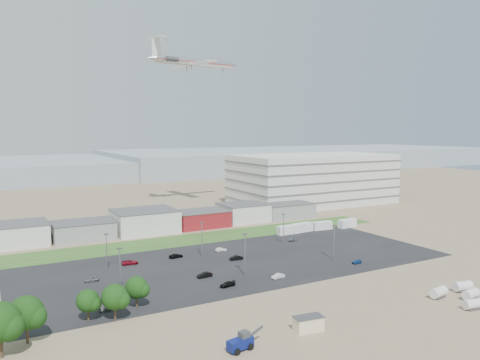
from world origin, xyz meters
TOP-DOWN VIEW (x-y plane):
  - ground at (0.00, 0.00)m, footprint 700.00×700.00m
  - parking_lot at (5.00, 20.00)m, footprint 120.00×50.00m
  - grass_strip at (0.00, 52.00)m, footprint 160.00×16.00m
  - hills_backdrop at (40.00, 315.00)m, footprint 700.00×200.00m
  - building_row at (-17.00, 71.00)m, footprint 170.00×20.00m
  - parking_garage at (90.00, 95.00)m, footprint 80.00×40.00m
  - portable_shed at (-5.62, -26.74)m, footprint 5.89×3.60m
  - telehandler at (-20.48, -27.42)m, footprint 7.83×3.83m
  - storage_tank_nw at (30.27, -26.92)m, footprint 4.60×2.77m
  - storage_tank_ne at (38.60, -26.92)m, footprint 4.70×2.91m
  - storage_tank_sw at (30.62, -34.88)m, footprint 4.23×2.57m
  - storage_tank_se at (35.63, -31.05)m, footprint 4.38×2.55m
  - box_trailer_a at (37.89, 42.55)m, footprint 8.26×2.59m
  - box_trailer_b at (44.83, 43.20)m, footprint 8.68×3.30m
  - box_trailer_c at (53.60, 42.65)m, footprint 8.19×3.10m
  - box_trailer_d at (64.79, 41.22)m, footprint 8.65×3.79m
  - tree_far_left at (-55.91, -10.67)m, footprint 7.10×7.10m
  - tree_left at (-51.74, -6.93)m, footprint 6.44×6.44m
  - tree_mid at (-40.47, -2.25)m, footprint 4.78×4.78m
  - tree_right at (-35.77, -4.31)m, footprint 5.47×5.47m
  - tree_near at (-30.12, 0.05)m, footprint 5.08×5.08m
  - lightpole_front_l at (-31.18, 9.01)m, footprint 1.28×0.53m
  - lightpole_front_m at (0.52, 7.87)m, footprint 1.29×0.54m
  - lightpole_front_r at (30.17, 8.36)m, footprint 1.19×0.50m
  - lightpole_back_l at (-29.52, 28.94)m, footprint 1.19×0.49m
  - lightpole_back_m at (-1.59, 29.88)m, footprint 1.22×0.51m
  - lightpole_back_r at (28.39, 31.30)m, footprint 1.17×0.49m
  - airliner at (31.46, 109.20)m, footprint 51.26×37.55m
  - parked_car_2 at (33.42, 2.24)m, footprint 3.35×1.66m
  - parked_car_3 at (-7.33, 2.54)m, footprint 4.19×2.11m
  - parked_car_4 at (-9.16, 11.58)m, footprint 4.06×1.67m
  - parked_car_5 at (-34.95, 22.07)m, footprint 3.71×1.69m
  - parked_car_6 at (-8.78, 32.41)m, footprint 4.45×2.27m
  - parked_car_7 at (5.53, 21.88)m, footprint 4.01×1.75m
  - parked_car_8 at (33.21, 32.82)m, footprint 3.50×1.77m
  - parked_car_9 at (-22.49, 32.13)m, footprint 4.72×2.52m
  - parked_car_10 at (-35.77, 1.39)m, footprint 4.21×2.08m
  - parked_car_11 at (6.09, 32.66)m, footprint 3.49×1.34m
  - parked_car_13 at (6.72, 1.91)m, footprint 3.73×1.59m

SIDE VIEW (x-z plane):
  - ground at x=0.00m, z-range 0.00..0.00m
  - parking_lot at x=5.00m, z-range 0.00..0.01m
  - grass_strip at x=0.00m, z-range 0.00..0.02m
  - parked_car_2 at x=33.42m, z-range 0.00..1.10m
  - parked_car_11 at x=6.09m, z-range 0.00..1.14m
  - parked_car_8 at x=33.21m, z-range 0.00..1.14m
  - parked_car_3 at x=-7.33m, z-range 0.00..1.17m
  - parked_car_10 at x=-35.77m, z-range 0.00..1.18m
  - parked_car_13 at x=6.72m, z-range 0.00..1.20m
  - parked_car_5 at x=-34.95m, z-range 0.00..1.24m
  - parked_car_6 at x=-8.78m, z-range 0.00..1.24m
  - parked_car_9 at x=-22.49m, z-range 0.00..1.26m
  - parked_car_7 at x=5.53m, z-range 0.00..1.28m
  - parked_car_4 at x=-9.16m, z-range 0.00..1.31m
  - storage_tank_sw at x=30.62m, z-range 0.00..2.38m
  - storage_tank_se at x=35.63m, z-range 0.00..2.50m
  - storage_tank_nw at x=30.27m, z-range 0.00..2.60m
  - storage_tank_ne at x=38.60m, z-range 0.00..2.63m
  - portable_shed at x=-5.62m, z-range 0.00..2.80m
  - box_trailer_c at x=53.60m, z-range 0.00..3.01m
  - box_trailer_a at x=37.89m, z-range 0.00..3.10m
  - telehandler at x=-20.48m, z-range 0.00..3.12m
  - box_trailer_d at x=64.79m, z-range 0.00..3.13m
  - box_trailer_b at x=44.83m, z-range 0.00..3.19m
  - tree_mid at x=-40.47m, z-range 0.00..7.18m
  - tree_near at x=-30.12m, z-range 0.00..7.62m
  - building_row at x=-17.00m, z-range 0.00..8.00m
  - tree_right at x=-35.77m, z-range 0.00..8.21m
  - hills_backdrop at x=40.00m, z-range 0.00..9.00m
  - tree_left at x=-51.74m, z-range 0.00..9.66m
  - lightpole_back_r at x=28.39m, z-range 0.00..9.96m
  - lightpole_back_l at x=-29.52m, z-range 0.00..10.09m
  - lightpole_front_r at x=30.17m, z-range 0.00..10.12m
  - lightpole_back_m at x=-1.59m, z-range 0.00..10.34m
  - tree_far_left at x=-55.91m, z-range 0.00..10.64m
  - lightpole_front_l at x=-31.18m, z-range 0.00..10.91m
  - lightpole_front_m at x=0.52m, z-range 0.00..10.99m
  - parking_garage at x=90.00m, z-range 0.00..25.00m
  - airliner at x=31.46m, z-range 61.39..75.63m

